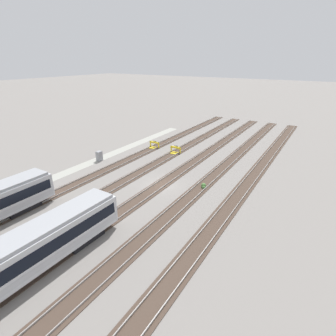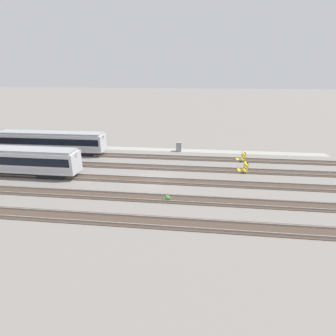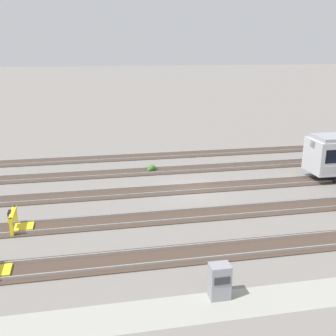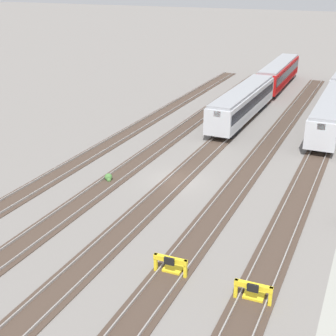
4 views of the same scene
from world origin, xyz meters
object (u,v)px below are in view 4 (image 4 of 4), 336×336
object	(u,v)px
subway_car_front_row_centre	(279,74)
bumper_stop_nearest_track	(254,291)
weed_clump	(109,177)
subway_car_front_row_right_inner	(243,103)
bumper_stop_near_inner_track	(172,265)
subway_car_front_row_leftmost	(331,113)

from	to	relation	value
subway_car_front_row_centre	bumper_stop_nearest_track	size ratio (longest dim) A/B	8.98
subway_car_front_row_centre	bumper_stop_nearest_track	bearing A→B (deg)	-169.06
weed_clump	subway_car_front_row_centre	bearing A→B (deg)	-7.42
subway_car_front_row_centre	weed_clump	world-z (taller)	subway_car_front_row_centre
subway_car_front_row_right_inner	bumper_stop_near_inner_track	xyz separation A→B (m)	(-30.92, -4.88, -1.53)
subway_car_front_row_right_inner	bumper_stop_near_inner_track	world-z (taller)	subway_car_front_row_right_inner
subway_car_front_row_centre	bumper_stop_nearest_track	xyz separation A→B (m)	(-50.16, -9.69, -1.53)
bumper_stop_nearest_track	bumper_stop_near_inner_track	bearing A→B (deg)	85.07
subway_car_front_row_leftmost	weed_clump	size ratio (longest dim) A/B	19.59
subway_car_front_row_right_inner	bumper_stop_nearest_track	xyz separation A→B (m)	(-31.34, -9.75, -1.53)
subway_car_front_row_centre	subway_car_front_row_right_inner	size ratio (longest dim) A/B	1.00
subway_car_front_row_leftmost	subway_car_front_row_centre	bearing A→B (deg)	27.28
subway_car_front_row_leftmost	subway_car_front_row_right_inner	world-z (taller)	same
subway_car_front_row_right_inner	bumper_stop_nearest_track	size ratio (longest dim) A/B	8.97
bumper_stop_near_inner_track	subway_car_front_row_leftmost	bearing A→B (deg)	-8.97
subway_car_front_row_centre	bumper_stop_near_inner_track	distance (m)	49.99
subway_car_front_row_leftmost	subway_car_front_row_right_inner	bearing A→B (deg)	90.00
subway_car_front_row_centre	bumper_stop_near_inner_track	xyz separation A→B (m)	(-49.74, -4.82, -1.53)
subway_car_front_row_leftmost	bumper_stop_nearest_track	distance (m)	31.38
bumper_stop_near_inner_track	weed_clump	xyz separation A→B (m)	(9.63, 10.05, -0.27)
subway_car_front_row_leftmost	subway_car_front_row_centre	distance (m)	21.17
subway_car_front_row_centre	weed_clump	bearing A→B (deg)	172.58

